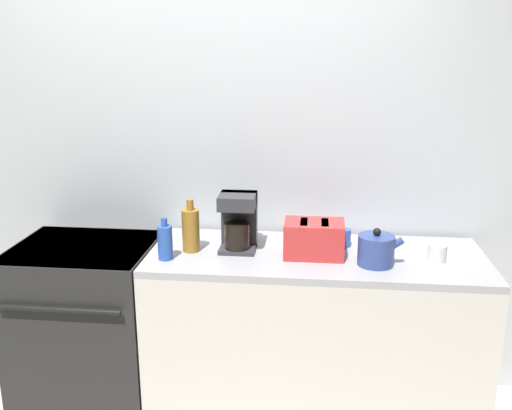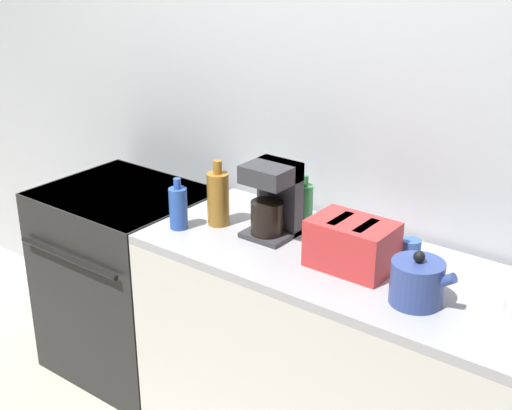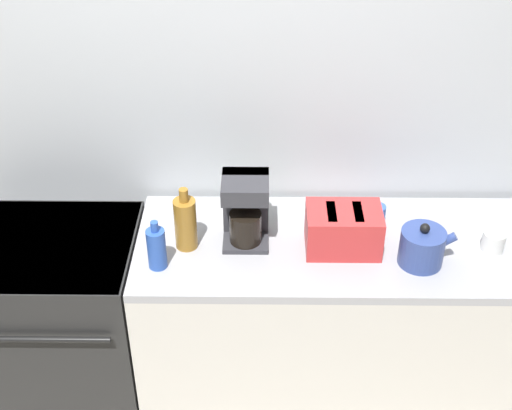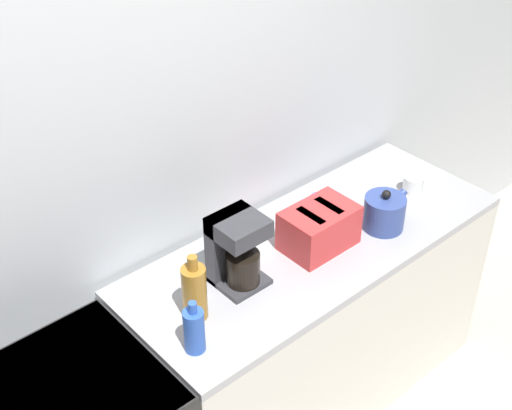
{
  "view_description": "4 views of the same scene",
  "coord_description": "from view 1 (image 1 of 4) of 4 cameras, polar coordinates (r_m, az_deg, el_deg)",
  "views": [
    {
      "loc": [
        0.58,
        -2.38,
        1.94
      ],
      "look_at": [
        0.29,
        0.39,
        1.15
      ],
      "focal_mm": 40.0,
      "sensor_mm": 36.0,
      "label": 1
    },
    {
      "loc": [
        1.7,
        -1.71,
        2.09
      ],
      "look_at": [
        0.12,
        0.35,
        1.03
      ],
      "focal_mm": 50.0,
      "sensor_mm": 36.0,
      "label": 2
    },
    {
      "loc": [
        0.27,
        -1.95,
        2.69
      ],
      "look_at": [
        0.24,
        0.37,
        1.07
      ],
      "focal_mm": 50.0,
      "sensor_mm": 36.0,
      "label": 3
    },
    {
      "loc": [
        -1.11,
        -1.25,
        2.72
      ],
      "look_at": [
        0.35,
        0.41,
        1.17
      ],
      "focal_mm": 50.0,
      "sensor_mm": 36.0,
      "label": 4
    }
  ],
  "objects": [
    {
      "name": "cup_white",
      "position": [
        2.91,
        17.67,
        -4.57
      ],
      "size": [
        0.09,
        0.09,
        0.08
      ],
      "color": "white",
      "rests_on": "counter_block"
    },
    {
      "name": "bottle_green",
      "position": [
        3.05,
        -0.5,
        -1.9
      ],
      "size": [
        0.07,
        0.07,
        0.22
      ],
      "color": "#338C47",
      "rests_on": "counter_block"
    },
    {
      "name": "counter_block",
      "position": [
        3.09,
        5.78,
        -12.85
      ],
      "size": [
        1.69,
        0.65,
        0.92
      ],
      "color": "silver",
      "rests_on": "ground_plane"
    },
    {
      "name": "toaster",
      "position": [
        2.84,
        5.82,
        -3.37
      ],
      "size": [
        0.29,
        0.2,
        0.18
      ],
      "color": "red",
      "rests_on": "counter_block"
    },
    {
      "name": "stove",
      "position": [
        3.29,
        -16.37,
        -11.32
      ],
      "size": [
        0.73,
        0.65,
        0.92
      ],
      "color": "black",
      "rests_on": "ground_plane"
    },
    {
      "name": "bottle_blue",
      "position": [
        2.82,
        -9.08,
        -3.67
      ],
      "size": [
        0.07,
        0.07,
        0.21
      ],
      "color": "#2D56B7",
      "rests_on": "counter_block"
    },
    {
      "name": "kettle",
      "position": [
        2.78,
        11.94,
        -4.41
      ],
      "size": [
        0.22,
        0.17,
        0.18
      ],
      "color": "#33478C",
      "rests_on": "counter_block"
    },
    {
      "name": "coffee_maker",
      "position": [
        2.9,
        -1.79,
        -1.57
      ],
      "size": [
        0.18,
        0.18,
        0.3
      ],
      "color": "#333338",
      "rests_on": "counter_block"
    },
    {
      "name": "cup_blue",
      "position": [
        3.0,
        8.78,
        -3.25
      ],
      "size": [
        0.07,
        0.07,
        0.09
      ],
      "color": "#3860B2",
      "rests_on": "counter_block"
    },
    {
      "name": "wall_back",
      "position": [
        3.21,
        -4.55,
        4.34
      ],
      "size": [
        8.0,
        0.05,
        2.6
      ],
      "color": "silver",
      "rests_on": "ground_plane"
    },
    {
      "name": "bottle_amber",
      "position": [
        2.9,
        -6.54,
        -2.45
      ],
      "size": [
        0.09,
        0.09,
        0.27
      ],
      "color": "#9E6B23",
      "rests_on": "counter_block"
    }
  ]
}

